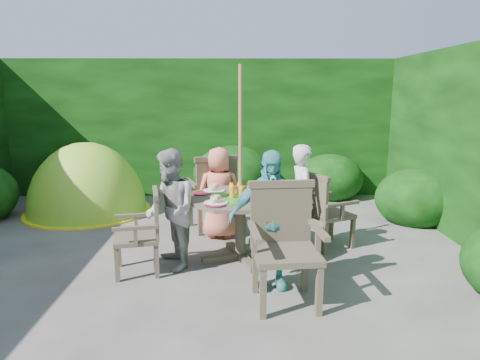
{
  "coord_description": "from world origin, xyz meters",
  "views": [
    {
      "loc": [
        0.65,
        -4.35,
        1.9
      ],
      "look_at": [
        0.71,
        0.78,
        0.85
      ],
      "focal_mm": 32.0,
      "sensor_mm": 36.0,
      "label": 1
    }
  ],
  "objects_px": {
    "patio_table": "(241,206)",
    "parasol_pole": "(240,165)",
    "child_left": "(171,210)",
    "child_back": "(219,193)",
    "garden_chair_back": "(213,192)",
    "child_front": "(269,220)",
    "garden_chair_right": "(324,209)",
    "dome_tent": "(89,212)",
    "garden_chair_left": "(143,231)",
    "child_right": "(302,198)",
    "garden_chair_front": "(284,241)"
  },
  "relations": [
    {
      "from": "patio_table",
      "to": "child_left",
      "type": "bearing_deg",
      "value": -160.32
    },
    {
      "from": "child_back",
      "to": "child_right",
      "type": "bearing_deg",
      "value": 152.44
    },
    {
      "from": "garden_chair_right",
      "to": "garden_chair_back",
      "type": "height_order",
      "value": "garden_chair_back"
    },
    {
      "from": "child_right",
      "to": "dome_tent",
      "type": "bearing_deg",
      "value": 52.42
    },
    {
      "from": "garden_chair_front",
      "to": "child_front",
      "type": "relative_size",
      "value": 0.77
    },
    {
      "from": "garden_chair_back",
      "to": "child_front",
      "type": "height_order",
      "value": "child_front"
    },
    {
      "from": "child_front",
      "to": "garden_chair_left",
      "type": "bearing_deg",
      "value": 156.89
    },
    {
      "from": "patio_table",
      "to": "child_front",
      "type": "xyz_separation_m",
      "value": [
        0.26,
        -0.76,
        0.06
      ]
    },
    {
      "from": "parasol_pole",
      "to": "garden_chair_right",
      "type": "distance_m",
      "value": 1.26
    },
    {
      "from": "garden_chair_left",
      "to": "child_right",
      "type": "relative_size",
      "value": 0.66
    },
    {
      "from": "garden_chair_front",
      "to": "child_right",
      "type": "distance_m",
      "value": 1.34
    },
    {
      "from": "garden_chair_front",
      "to": "child_left",
      "type": "bearing_deg",
      "value": 141.62
    },
    {
      "from": "garden_chair_left",
      "to": "garden_chair_back",
      "type": "xyz_separation_m",
      "value": [
        0.67,
        1.41,
        0.09
      ]
    },
    {
      "from": "garden_chair_front",
      "to": "dome_tent",
      "type": "relative_size",
      "value": 0.47
    },
    {
      "from": "garden_chair_back",
      "to": "child_back",
      "type": "distance_m",
      "value": 0.29
    },
    {
      "from": "garden_chair_left",
      "to": "child_front",
      "type": "relative_size",
      "value": 0.62
    },
    {
      "from": "child_back",
      "to": "child_front",
      "type": "relative_size",
      "value": 0.88
    },
    {
      "from": "garden_chair_right",
      "to": "garden_chair_left",
      "type": "relative_size",
      "value": 1.06
    },
    {
      "from": "child_left",
      "to": "garden_chair_front",
      "type": "bearing_deg",
      "value": 34.19
    },
    {
      "from": "patio_table",
      "to": "garden_chair_right",
      "type": "xyz_separation_m",
      "value": [
        1.04,
        0.36,
        -0.14
      ]
    },
    {
      "from": "child_back",
      "to": "garden_chair_back",
      "type": "bearing_deg",
      "value": -72.9
    },
    {
      "from": "child_right",
      "to": "child_left",
      "type": "xyz_separation_m",
      "value": [
        -1.51,
        -0.54,
        0.01
      ]
    },
    {
      "from": "patio_table",
      "to": "child_right",
      "type": "relative_size",
      "value": 1.25
    },
    {
      "from": "garden_chair_left",
      "to": "child_front",
      "type": "xyz_separation_m",
      "value": [
        1.31,
        -0.37,
        0.23
      ]
    },
    {
      "from": "garden_chair_front",
      "to": "garden_chair_right",
      "type": "bearing_deg",
      "value": 59.66
    },
    {
      "from": "parasol_pole",
      "to": "garden_chair_back",
      "type": "xyz_separation_m",
      "value": [
        -0.36,
        1.03,
        -0.55
      ]
    },
    {
      "from": "garden_chair_right",
      "to": "child_left",
      "type": "distance_m",
      "value": 1.91
    },
    {
      "from": "child_back",
      "to": "garden_chair_left",
      "type": "bearing_deg",
      "value": 53.69
    },
    {
      "from": "dome_tent",
      "to": "patio_table",
      "type": "bearing_deg",
      "value": -45.63
    },
    {
      "from": "child_left",
      "to": "patio_table",
      "type": "bearing_deg",
      "value": 87.18
    },
    {
      "from": "parasol_pole",
      "to": "child_back",
      "type": "bearing_deg",
      "value": 109.61
    },
    {
      "from": "garden_chair_right",
      "to": "dome_tent",
      "type": "bearing_deg",
      "value": 39.24
    },
    {
      "from": "patio_table",
      "to": "child_right",
      "type": "xyz_separation_m",
      "value": [
        0.75,
        0.27,
        0.03
      ]
    },
    {
      "from": "garden_chair_front",
      "to": "dome_tent",
      "type": "height_order",
      "value": "dome_tent"
    },
    {
      "from": "garden_chair_front",
      "to": "child_right",
      "type": "height_order",
      "value": "child_right"
    },
    {
      "from": "patio_table",
      "to": "dome_tent",
      "type": "distance_m",
      "value": 3.23
    },
    {
      "from": "patio_table",
      "to": "parasol_pole",
      "type": "bearing_deg",
      "value": -147.59
    },
    {
      "from": "parasol_pole",
      "to": "child_back",
      "type": "relative_size",
      "value": 1.81
    },
    {
      "from": "child_left",
      "to": "child_back",
      "type": "height_order",
      "value": "child_left"
    },
    {
      "from": "garden_chair_left",
      "to": "child_front",
      "type": "bearing_deg",
      "value": 61.85
    },
    {
      "from": "parasol_pole",
      "to": "child_front",
      "type": "distance_m",
      "value": 0.9
    },
    {
      "from": "patio_table",
      "to": "dome_tent",
      "type": "bearing_deg",
      "value": 140.75
    },
    {
      "from": "parasol_pole",
      "to": "dome_tent",
      "type": "relative_size",
      "value": 0.97
    },
    {
      "from": "garden_chair_left",
      "to": "garden_chair_right",
      "type": "bearing_deg",
      "value": 97.47
    },
    {
      "from": "garden_chair_right",
      "to": "garden_chair_front",
      "type": "xyz_separation_m",
      "value": [
        -0.65,
        -1.38,
        0.08
      ]
    },
    {
      "from": "patio_table",
      "to": "child_front",
      "type": "bearing_deg",
      "value": -70.7
    },
    {
      "from": "child_left",
      "to": "child_front",
      "type": "relative_size",
      "value": 0.96
    },
    {
      "from": "garden_chair_back",
      "to": "child_right",
      "type": "xyz_separation_m",
      "value": [
        1.12,
        -0.76,
        0.1
      ]
    },
    {
      "from": "child_right",
      "to": "child_front",
      "type": "xyz_separation_m",
      "value": [
        -0.49,
        -1.02,
        0.04
      ]
    },
    {
      "from": "dome_tent",
      "to": "child_front",
      "type": "bearing_deg",
      "value": -51.82
    }
  ]
}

